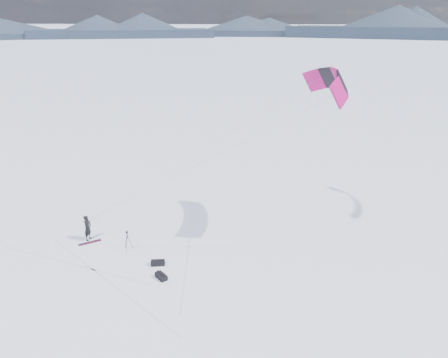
# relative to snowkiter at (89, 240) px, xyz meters

# --- Properties ---
(ground) EXTENTS (1800.00, 1800.00, 0.00)m
(ground) POSITION_rel_snowkiter_xyz_m (1.37, -2.13, 0.00)
(ground) COLOR white
(horizon_hills) EXTENTS (704.00, 704.00, 9.15)m
(horizon_hills) POSITION_rel_snowkiter_xyz_m (1.37, -2.13, 3.83)
(horizon_hills) COLOR black
(horizon_hills) RESTS_ON ground
(snow_tracks) EXTENTS (13.93, 9.84, 0.01)m
(snow_tracks) POSITION_rel_snowkiter_xyz_m (-0.61, -2.04, 0.00)
(snow_tracks) COLOR silver
(snow_tracks) RESTS_ON ground
(snowkiter) EXTENTS (0.47, 0.66, 1.69)m
(snowkiter) POSITION_rel_snowkiter_xyz_m (0.00, 0.00, 0.00)
(snowkiter) COLOR black
(snowkiter) RESTS_ON ground
(snowboard) EXTENTS (1.28, 1.10, 0.04)m
(snowboard) POSITION_rel_snowkiter_xyz_m (0.23, -0.39, 0.02)
(snowboard) COLOR #61133A
(snowboard) RESTS_ON ground
(tripod) EXTENTS (0.59, 0.53, 1.27)m
(tripod) POSITION_rel_snowkiter_xyz_m (2.98, -0.92, 0.82)
(tripod) COLOR black
(tripod) RESTS_ON ground
(gear_bag_a) EXTENTS (0.84, 0.52, 0.35)m
(gear_bag_a) POSITION_rel_snowkiter_xyz_m (5.29, -2.37, 0.15)
(gear_bag_a) COLOR black
(gear_bag_a) RESTS_ON ground
(gear_bag_b) EXTENTS (0.82, 0.81, 0.36)m
(gear_bag_b) POSITION_rel_snowkiter_xyz_m (5.86, -3.70, 0.16)
(gear_bag_b) COLOR black
(gear_bag_b) RESTS_ON ground
(power_kite) EXTENTS (16.00, 6.13, 9.46)m
(power_kite) POSITION_rel_snowkiter_xyz_m (14.73, 3.17, 9.82)
(power_kite) COLOR #B00D5F
(power_kite) RESTS_ON ground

